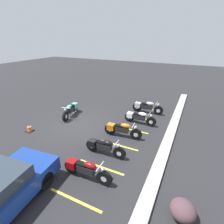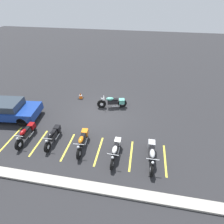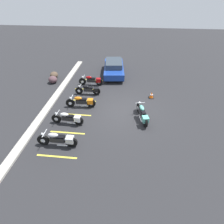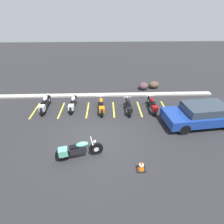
% 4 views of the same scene
% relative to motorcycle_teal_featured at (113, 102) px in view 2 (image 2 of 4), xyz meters
% --- Properties ---
extents(ground, '(60.00, 60.00, 0.00)m').
position_rel_motorcycle_teal_featured_xyz_m(ground, '(0.77, 1.13, -0.46)').
color(ground, '#262628').
extents(motorcycle_teal_featured, '(2.17, 0.83, 0.87)m').
position_rel_motorcycle_teal_featured_xyz_m(motorcycle_teal_featured, '(0.00, 0.00, 0.00)').
color(motorcycle_teal_featured, black).
rests_on(motorcycle_teal_featured, ground).
extents(parked_bike_0, '(0.62, 2.20, 0.86)m').
position_rel_motorcycle_teal_featured_xyz_m(parked_bike_0, '(-2.74, 4.49, -0.00)').
color(parked_bike_0, black).
rests_on(parked_bike_0, ground).
extents(parked_bike_1, '(0.57, 2.04, 0.80)m').
position_rel_motorcycle_teal_featured_xyz_m(parked_bike_1, '(-0.88, 4.53, -0.03)').
color(parked_bike_1, black).
rests_on(parked_bike_1, ground).
extents(parked_bike_2, '(0.59, 2.11, 0.83)m').
position_rel_motorcycle_teal_featured_xyz_m(parked_bike_2, '(1.04, 4.17, -0.02)').
color(parked_bike_2, black).
rests_on(parked_bike_2, ground).
extents(parked_bike_3, '(0.56, 2.00, 0.79)m').
position_rel_motorcycle_teal_featured_xyz_m(parked_bike_3, '(2.84, 4.07, -0.04)').
color(parked_bike_3, black).
rests_on(parked_bike_3, ground).
extents(parked_bike_4, '(0.58, 2.07, 0.81)m').
position_rel_motorcycle_teal_featured_xyz_m(parked_bike_4, '(4.47, 4.16, -0.03)').
color(parked_bike_4, black).
rests_on(parked_bike_4, ground).
extents(car_blue, '(4.46, 2.24, 1.29)m').
position_rel_motorcycle_teal_featured_xyz_m(car_blue, '(6.96, 2.50, 0.22)').
color(car_blue, black).
rests_on(car_blue, ground).
extents(concrete_curb, '(18.00, 0.50, 0.12)m').
position_rel_motorcycle_teal_featured_xyz_m(concrete_curb, '(0.77, 6.59, -0.40)').
color(concrete_curb, '#A8A399').
rests_on(concrete_curb, ground).
extents(traffic_cone, '(0.40, 0.40, 0.50)m').
position_rel_motorcycle_teal_featured_xyz_m(traffic_cone, '(2.83, -0.81, -0.23)').
color(traffic_cone, black).
rests_on(traffic_cone, ground).
extents(stall_line_0, '(0.10, 2.10, 0.00)m').
position_rel_motorcycle_teal_featured_xyz_m(stall_line_0, '(-3.50, 4.41, -0.46)').
color(stall_line_0, gold).
rests_on(stall_line_0, ground).
extents(stall_line_1, '(0.10, 2.10, 0.00)m').
position_rel_motorcycle_teal_featured_xyz_m(stall_line_1, '(-1.71, 4.41, -0.46)').
color(stall_line_1, gold).
rests_on(stall_line_1, ground).
extents(stall_line_2, '(0.10, 2.10, 0.00)m').
position_rel_motorcycle_teal_featured_xyz_m(stall_line_2, '(0.08, 4.41, -0.46)').
color(stall_line_2, gold).
rests_on(stall_line_2, ground).
extents(stall_line_3, '(0.10, 2.10, 0.00)m').
position_rel_motorcycle_teal_featured_xyz_m(stall_line_3, '(1.88, 4.41, -0.46)').
color(stall_line_3, gold).
rests_on(stall_line_3, ground).
extents(stall_line_4, '(0.10, 2.10, 0.00)m').
position_rel_motorcycle_teal_featured_xyz_m(stall_line_4, '(3.67, 4.41, -0.46)').
color(stall_line_4, gold).
rests_on(stall_line_4, ground).
extents(stall_line_5, '(0.10, 2.10, 0.00)m').
position_rel_motorcycle_teal_featured_xyz_m(stall_line_5, '(5.47, 4.41, -0.46)').
color(stall_line_5, gold).
rests_on(stall_line_5, ground).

